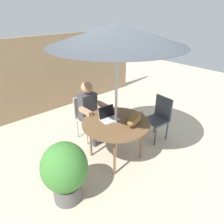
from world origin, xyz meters
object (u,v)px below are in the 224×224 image
Objects in this scene: patio_table at (116,125)px; person_seated at (90,109)px; patio_umbrella at (117,35)px; chair_occupied at (86,114)px; chair_empty at (159,115)px; potted_plant_near_fence at (65,170)px; laptop at (108,116)px; cat at (134,119)px.

person_seated is (0.00, 0.74, 0.02)m from patio_table.
patio_umbrella is 1.60m from person_seated.
chair_occupied is 0.23m from person_seated.
chair_empty is at bearing -5.69° from patio_table.
chair_empty is 0.72× the size of person_seated.
person_seated reaches higher than patio_table.
patio_table is at bearing 11.34° from potted_plant_near_fence.
chair_occupied is (0.00, 0.90, -0.15)m from patio_table.
chair_empty reaches higher than patio_table.
patio_table is at bearing -90.00° from chair_occupied.
patio_umbrella is 2.55× the size of chair_empty.
laptop is at bearing 98.32° from patio_table.
cat is at bearing -79.82° from chair_occupied.
patio_umbrella is 2.55× the size of chair_occupied.
cat is (0.20, -1.13, 0.29)m from chair_occupied.
person_seated is at bearing 87.48° from laptop.
person_seated reaches higher than potted_plant_near_fence.
patio_umbrella is at bearing 0.00° from patio_table.
person_seated is (0.00, 0.74, -1.42)m from patio_umbrella.
person_seated reaches higher than chair_occupied.
laptop is at bearing -92.52° from person_seated.
patio_umbrella is (0.00, 0.00, 1.44)m from patio_table.
laptop reaches higher than potted_plant_near_fence.
person_seated is at bearing -90.00° from chair_occupied.
person_seated is at bearing 90.00° from patio_table.
patio_table is at bearing 131.66° from cat.
chair_occupied is at bearing 88.02° from laptop.
laptop is (-0.03, 0.17, -1.32)m from patio_umbrella.
laptop reaches higher than patio_table.
patio_umbrella is 1.33m from laptop.
chair_empty is 1.39m from person_seated.
person_seated is at bearing 40.71° from potted_plant_near_fence.
laptop is at bearing 119.69° from cat.
chair_empty is 1.45× the size of cat.
laptop is at bearing 98.32° from patio_umbrella.
chair_empty is 0.96× the size of potted_plant_near_fence.
person_seated is 0.58m from laptop.
laptop is (-0.03, -0.57, 0.10)m from person_seated.
cat is at bearing -48.34° from patio_table.
cat reaches higher than chair_empty.
person_seated is 1.33× the size of potted_plant_near_fence.
patio_table is 1.16m from potted_plant_near_fence.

